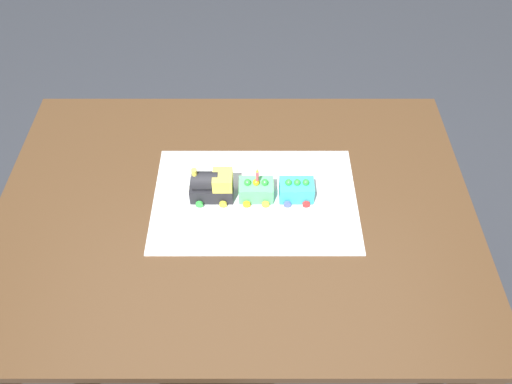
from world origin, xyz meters
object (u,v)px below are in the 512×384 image
Objects in this scene: dining_table at (237,229)px; cake_car_gondola_mint_green at (257,190)px; cake_locomotive at (213,186)px; cake_car_flatbed_turquoise at (298,190)px; birthday_candle at (258,175)px.

dining_table is 0.16m from cake_car_gondola_mint_green.
cake_car_flatbed_turquoise is (0.25, 0.00, -0.02)m from cake_locomotive.
dining_table is at bearing -30.74° from cake_locomotive.
cake_locomotive is at bearing 180.00° from birthday_candle.
cake_locomotive is at bearing 149.26° from dining_table.
birthday_candle reaches higher than dining_table.
cake_locomotive is 2.96× the size of birthday_candle.
cake_car_flatbed_turquoise reaches higher than dining_table.
cake_car_gondola_mint_green is (0.06, 0.04, 0.14)m from dining_table.
cake_locomotive is 1.40× the size of cake_car_flatbed_turquoise.
birthday_candle is at bearing -0.00° from cake_locomotive.
cake_car_gondola_mint_green is at bearing 0.00° from cake_locomotive.
cake_locomotive is 0.13m from cake_car_gondola_mint_green.
cake_locomotive reaches higher than dining_table.
birthday_candle reaches higher than cake_car_flatbed_turquoise.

